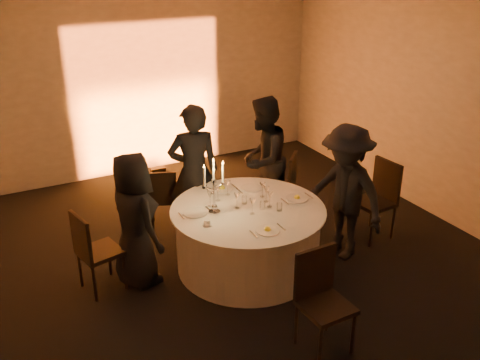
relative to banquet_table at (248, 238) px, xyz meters
name	(u,v)px	position (x,y,z in m)	size (l,w,h in m)	color
floor	(248,265)	(0.00, 0.00, -0.38)	(7.00, 7.00, 0.00)	black
ceiling	(249,6)	(0.00, 0.00, 2.62)	(7.00, 7.00, 0.00)	white
wall_back	(146,82)	(0.00, 3.50, 1.12)	(7.00, 7.00, 0.00)	#ACA69F
wall_right	(446,113)	(3.00, 0.00, 1.12)	(7.00, 7.00, 0.00)	#ACA69F
uplighter_fixture	(158,171)	(0.00, 3.20, -0.33)	(0.25, 0.12, 0.10)	black
banquet_table	(248,238)	(0.00, 0.00, 0.00)	(1.80, 1.80, 0.77)	black
chair_left	(92,248)	(-1.73, 0.34, 0.16)	(0.50, 0.50, 0.96)	black
chair_back_left	(163,196)	(-0.55, 1.37, 0.09)	(0.48, 0.48, 0.85)	black
chair_back_right	(285,181)	(1.10, 0.94, 0.13)	(0.57, 0.57, 0.92)	black
chair_right	(379,195)	(1.86, -0.12, 0.20)	(0.49, 0.49, 1.04)	black
chair_front	(321,294)	(-0.05, -1.53, 0.19)	(0.45, 0.45, 1.01)	black
guest_left	(135,220)	(-1.25, 0.30, 0.40)	(0.76, 0.50, 1.56)	black
guest_back_left	(194,172)	(-0.24, 1.00, 0.51)	(0.65, 0.43, 1.79)	black
guest_back_right	(263,160)	(0.78, 1.02, 0.49)	(0.85, 0.66, 1.74)	black
guest_right	(345,193)	(1.15, -0.30, 0.46)	(1.09, 0.63, 1.69)	black
plate_left	(195,213)	(-0.59, 0.17, 0.39)	(0.36, 0.28, 0.01)	white
plate_back_left	(222,188)	(-0.04, 0.61, 0.40)	(0.36, 0.26, 0.08)	white
plate_back_right	(252,188)	(0.30, 0.46, 0.39)	(0.36, 0.28, 0.01)	white
plate_right	(297,198)	(0.64, -0.05, 0.40)	(0.36, 0.27, 0.08)	white
plate_front	(268,230)	(-0.07, -0.56, 0.40)	(0.36, 0.26, 0.08)	white
coffee_cup	(207,223)	(-0.58, -0.14, 0.42)	(0.11, 0.11, 0.07)	white
candelabra	(214,194)	(-0.39, 0.08, 0.62)	(0.28, 0.13, 0.67)	silver
wine_glass_a	(270,196)	(0.24, -0.08, 0.52)	(0.07, 0.07, 0.19)	silver
wine_glass_b	(252,203)	(-0.02, -0.14, 0.52)	(0.07, 0.07, 0.19)	silver
wine_glass_c	(263,186)	(0.30, 0.19, 0.52)	(0.07, 0.07, 0.19)	silver
wine_glass_d	(237,197)	(-0.11, 0.07, 0.52)	(0.07, 0.07, 0.19)	silver
wine_glass_e	(228,185)	(-0.05, 0.43, 0.52)	(0.07, 0.07, 0.19)	silver
wine_glass_f	(266,191)	(0.28, 0.06, 0.52)	(0.07, 0.07, 0.19)	silver
wine_glass_g	(218,190)	(-0.22, 0.35, 0.52)	(0.07, 0.07, 0.19)	silver
wine_glass_h	(210,196)	(-0.36, 0.25, 0.52)	(0.07, 0.07, 0.19)	silver
tumbler_a	(279,207)	(0.29, -0.21, 0.43)	(0.07, 0.07, 0.09)	silver
tumbler_b	(244,200)	(0.02, 0.14, 0.43)	(0.07, 0.07, 0.09)	silver
tumbler_c	(262,205)	(0.14, -0.08, 0.43)	(0.07, 0.07, 0.09)	silver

